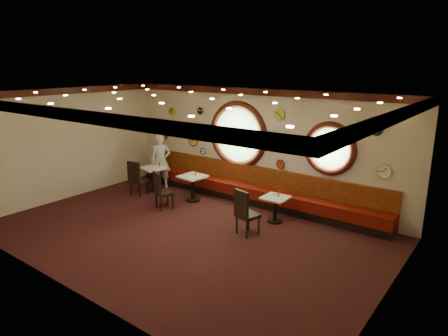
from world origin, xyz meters
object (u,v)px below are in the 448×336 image
table_b (193,185)px  condiment_b_bottle (196,173)px  condiment_c_bottle (279,193)px  table_c (275,206)px  waiter (161,161)px  condiment_b_salt (191,173)px  condiment_a_salt (150,165)px  condiment_a_pepper (152,165)px  chair_a (136,176)px  condiment_b_pepper (193,174)px  condiment_c_pepper (276,195)px  chair_c (245,209)px  table_a (153,176)px  condiment_c_salt (274,195)px  chair_b (161,188)px  condiment_a_bottle (159,165)px

table_b → condiment_b_bottle: condiment_b_bottle is taller
condiment_c_bottle → table_c: bearing=-123.3°
condiment_b_bottle → waiter: 1.77m
condiment_b_salt → condiment_b_bottle: (0.19, -0.02, 0.03)m
condiment_a_salt → condiment_a_pepper: 0.11m
chair_a → condiment_b_pepper: bearing=12.3°
condiment_c_pepper → waiter: 4.39m
condiment_c_pepper → condiment_c_bottle: 0.07m
condiment_a_salt → chair_c: bearing=-13.8°
table_a → condiment_c_pepper: same height
condiment_c_salt → condiment_c_pepper: size_ratio=0.99×
table_a → condiment_a_salt: bearing=179.7°
chair_b → condiment_b_salt: bearing=104.6°
condiment_b_salt → condiment_a_pepper: 1.52m
chair_c → condiment_a_bottle: size_ratio=4.25×
table_c → condiment_c_bottle: condiment_c_bottle is taller
table_c → condiment_a_bottle: 4.18m
chair_a → condiment_c_pepper: 4.41m
table_c → condiment_a_pepper: 4.34m
chair_a → chair_b: chair_a is taller
chair_c → condiment_c_pepper: size_ratio=7.64×
condiment_c_pepper → condiment_c_bottle: bearing=60.5°
chair_b → condiment_a_salt: bearing=168.2°
chair_a → condiment_a_pepper: (0.01, 0.65, 0.20)m
condiment_a_pepper → waiter: waiter is taller
condiment_b_pepper → condiment_c_pepper: size_ratio=1.11×
chair_b → waiter: 2.00m
condiment_c_salt → condiment_b_pepper: size_ratio=0.89×
condiment_c_salt → chair_b: bearing=-159.7°
condiment_a_salt → condiment_a_bottle: size_ratio=0.70×
chair_a → chair_b: 1.43m
condiment_b_salt → condiment_c_pepper: bearing=-0.4°
condiment_c_salt → condiment_c_bottle: size_ratio=0.54×
table_b → condiment_c_bottle: size_ratio=4.61×
condiment_b_salt → condiment_c_salt: bearing=-0.4°
table_c → chair_c: bearing=-98.6°
condiment_a_pepper → condiment_b_bottle: size_ratio=0.66×
table_c → condiment_b_salt: 2.83m
condiment_a_salt → condiment_c_salt: (4.39, 0.08, -0.10)m
table_b → condiment_a_pepper: bearing=-178.8°
table_c → condiment_c_bottle: size_ratio=4.09×
table_a → chair_b: chair_b is taller
chair_c → condiment_b_pepper: bearing=172.8°
table_b → condiment_b_bottle: (0.09, 0.04, 0.36)m
table_b → condiment_c_bottle: bearing=2.0°
table_b → condiment_a_pepper: 1.65m
condiment_b_salt → condiment_c_bottle: (2.85, 0.03, -0.06)m
condiment_a_pepper → condiment_b_pepper: condiment_a_pepper is taller
condiment_b_bottle → table_a: bearing=-177.2°
table_a → table_b: (1.59, 0.04, -0.00)m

